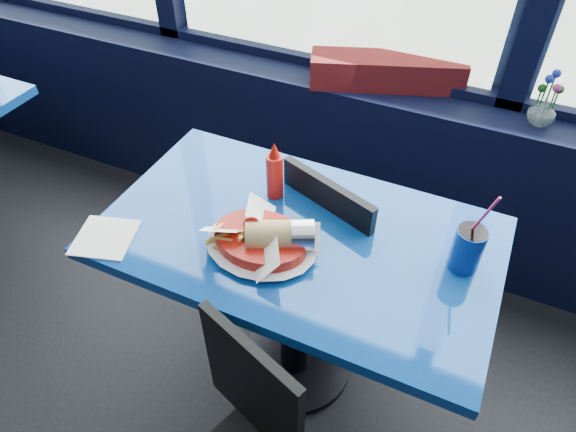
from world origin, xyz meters
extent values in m
cube|color=black|center=(0.00, 2.87, 0.40)|extent=(5.00, 0.26, 0.80)
cube|color=black|center=(0.00, 2.95, 0.81)|extent=(4.80, 0.08, 0.06)
cylinder|color=black|center=(0.30, 2.00, 0.01)|extent=(0.44, 0.44, 0.03)
cylinder|color=black|center=(0.30, 2.00, 0.34)|extent=(0.12, 0.12, 0.68)
cube|color=navy|center=(0.30, 2.00, 0.73)|extent=(1.20, 0.70, 0.04)
cube|color=black|center=(0.37, 1.56, 0.61)|extent=(0.34, 0.14, 0.40)
cube|color=black|center=(0.27, 2.32, 0.41)|extent=(0.49, 0.49, 0.04)
cube|color=black|center=(0.34, 2.15, 0.64)|extent=(0.35, 0.15, 0.42)
cylinder|color=black|center=(0.48, 2.42, 0.20)|extent=(0.02, 0.02, 0.39)
cylinder|color=black|center=(0.37, 2.11, 0.20)|extent=(0.02, 0.02, 0.39)
cylinder|color=black|center=(0.17, 2.53, 0.20)|extent=(0.02, 0.02, 0.39)
cylinder|color=black|center=(0.06, 2.22, 0.20)|extent=(0.02, 0.02, 0.39)
cube|color=maroon|center=(0.30, 2.90, 0.86)|extent=(0.63, 0.35, 0.12)
imported|color=silver|center=(0.90, 2.85, 0.85)|extent=(0.10, 0.11, 0.10)
cylinder|color=#1E5919|center=(0.88, 2.85, 0.88)|extent=(0.01, 0.01, 0.16)
sphere|color=#1F3AB9|center=(0.88, 2.85, 0.98)|extent=(0.03, 0.03, 0.03)
cylinder|color=#1E5919|center=(0.91, 2.84, 0.87)|extent=(0.01, 0.01, 0.14)
sphere|color=#E54380|center=(0.91, 2.84, 0.96)|extent=(0.03, 0.03, 0.03)
cylinder|color=#1E5919|center=(0.90, 2.87, 0.89)|extent=(0.01, 0.01, 0.18)
sphere|color=#1F3AB9|center=(0.90, 2.87, 1.00)|extent=(0.03, 0.03, 0.03)
cylinder|color=#1E5919|center=(0.87, 2.86, 0.86)|extent=(0.01, 0.01, 0.12)
sphere|color=#1E5919|center=(0.87, 2.86, 0.94)|extent=(0.03, 0.03, 0.03)
cylinder|color=#1E5919|center=(0.93, 2.86, 0.87)|extent=(0.01, 0.01, 0.13)
sphere|color=#1E5919|center=(0.93, 2.86, 0.95)|extent=(0.03, 0.03, 0.03)
cylinder|color=#AD140B|center=(0.23, 1.90, 0.78)|extent=(0.29, 0.29, 0.05)
cylinder|color=white|center=(0.23, 1.90, 0.77)|extent=(0.27, 0.27, 0.00)
cylinder|color=white|center=(0.34, 1.94, 0.81)|extent=(0.10, 0.11, 0.09)
sphere|color=brown|center=(0.22, 1.88, 0.82)|extent=(0.07, 0.07, 0.07)
cylinder|color=#B11D12|center=(0.20, 1.89, 0.84)|extent=(0.06, 0.06, 0.01)
cylinder|color=#AD140B|center=(0.16, 2.13, 0.83)|extent=(0.05, 0.05, 0.16)
cone|color=#AD140B|center=(0.16, 2.13, 0.93)|extent=(0.04, 0.04, 0.05)
cylinder|color=navy|center=(0.78, 2.08, 0.82)|extent=(0.09, 0.09, 0.14)
cylinder|color=black|center=(0.78, 2.08, 0.88)|extent=(0.08, 0.08, 0.01)
cylinder|color=#FB3573|center=(0.79, 2.07, 0.95)|extent=(0.05, 0.05, 0.19)
cube|color=white|center=(-0.22, 1.74, 0.75)|extent=(0.21, 0.21, 0.00)
camera|label=1|loc=(0.74, 0.99, 1.86)|focal=32.00mm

